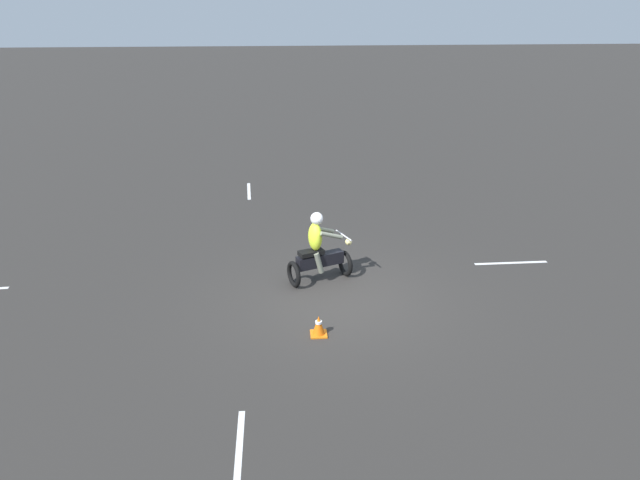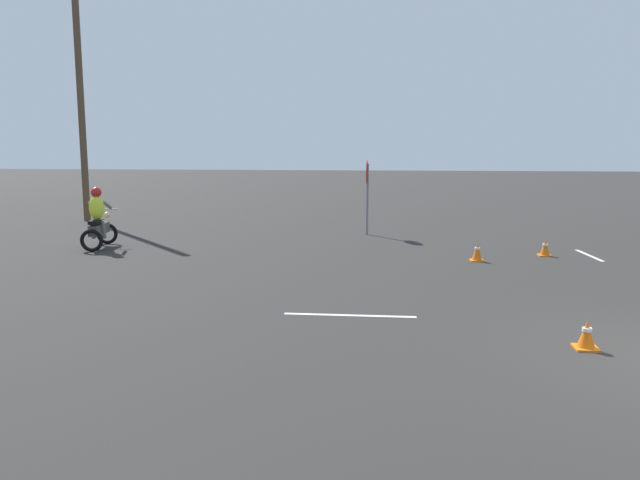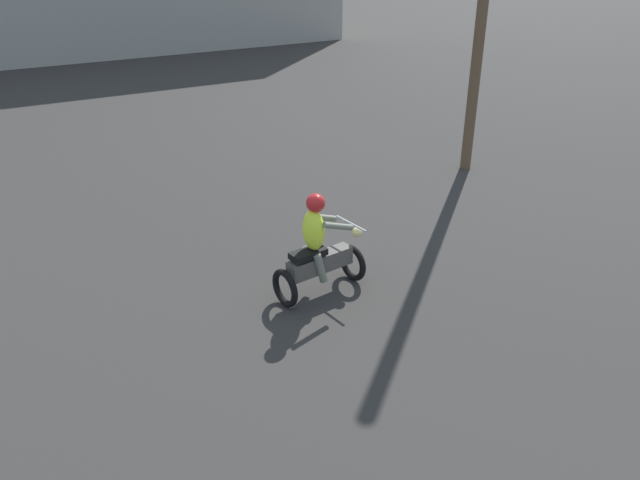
{
  "view_description": "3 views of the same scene",
  "coord_description": "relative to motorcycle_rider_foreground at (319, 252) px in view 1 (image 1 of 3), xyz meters",
  "views": [
    {
      "loc": [
        1.29,
        11.79,
        6.23
      ],
      "look_at": [
        0.41,
        -0.94,
        1.0
      ],
      "focal_mm": 35.0,
      "sensor_mm": 36.0,
      "label": 1
    },
    {
      "loc": [
        -7.98,
        4.22,
        2.79
      ],
      "look_at": [
        4.23,
        5.47,
        0.9
      ],
      "focal_mm": 35.0,
      "sensor_mm": 36.0,
      "label": 2
    },
    {
      "loc": [
        3.93,
        4.66,
        5.04
      ],
      "look_at": [
        8.05,
        11.88,
        0.9
      ],
      "focal_mm": 35.0,
      "sensor_mm": 36.0,
      "label": 3
    }
  ],
  "objects": [
    {
      "name": "lane_stripe_s",
      "position": [
        1.83,
        -6.79,
        -0.72
      ],
      "size": [
        0.18,
        1.75,
        0.01
      ],
      "primitive_type": "cube",
      "rotation": [
        0.0,
        0.0,
        6.33
      ],
      "color": "silver",
      "rests_on": "ground"
    },
    {
      "name": "lane_stripe_w",
      "position": [
        -4.71,
        -0.67,
        -0.72
      ],
      "size": [
        1.79,
        0.13,
        0.01
      ],
      "primitive_type": "cube",
      "rotation": [
        0.0,
        0.0,
        4.73
      ],
      "color": "silver",
      "rests_on": "ground"
    },
    {
      "name": "lane_stripe_n",
      "position": [
        1.52,
        5.67,
        -0.72
      ],
      "size": [
        0.1,
        2.18,
        0.01
      ],
      "primitive_type": "cube",
      "rotation": [
        0.0,
        0.0,
        3.14
      ],
      "color": "silver",
      "rests_on": "ground"
    },
    {
      "name": "ground_plane",
      "position": [
        -0.45,
        0.93,
        -0.73
      ],
      "size": [
        120.0,
        120.0,
        0.0
      ],
      "primitive_type": "plane",
      "color": "#2D2B28"
    },
    {
      "name": "motorcycle_rider_foreground",
      "position": [
        0.0,
        0.0,
        0.0
      ],
      "size": [
        1.54,
        1.11,
        1.66
      ],
      "rotation": [
        0.0,
        0.0,
        1.97
      ],
      "color": "black",
      "rests_on": "ground"
    },
    {
      "name": "traffic_cone_mid_left",
      "position": [
        0.16,
        2.35,
        -0.53
      ],
      "size": [
        0.32,
        0.32,
        0.41
      ],
      "color": "orange",
      "rests_on": "ground"
    }
  ]
}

